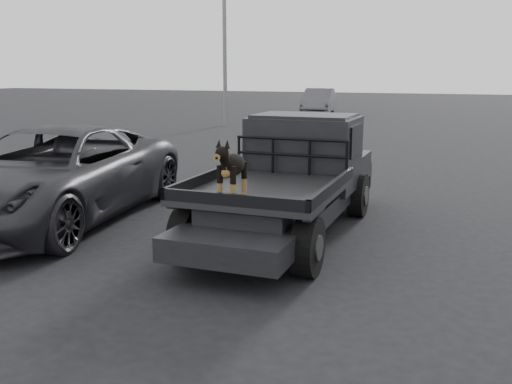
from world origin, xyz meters
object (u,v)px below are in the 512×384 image
at_px(dog, 232,170).
at_px(parked_suv, 52,175).
at_px(flatbed_ute, 287,205).
at_px(distant_car_a, 319,101).

bearing_deg(dog, parked_suv, 163.71).
height_order(flatbed_ute, dog, dog).
xyz_separation_m(flatbed_ute, dog, (-0.16, -1.74, 0.83)).
distance_m(flatbed_ute, dog, 1.94).
relative_size(parked_suv, distant_car_a, 1.26).
bearing_deg(parked_suv, flatbed_ute, 1.81).
distance_m(parked_suv, distant_car_a, 24.94).
distance_m(dog, distant_car_a, 26.60).
bearing_deg(flatbed_ute, parked_suv, -170.84).
height_order(dog, distant_car_a, dog).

